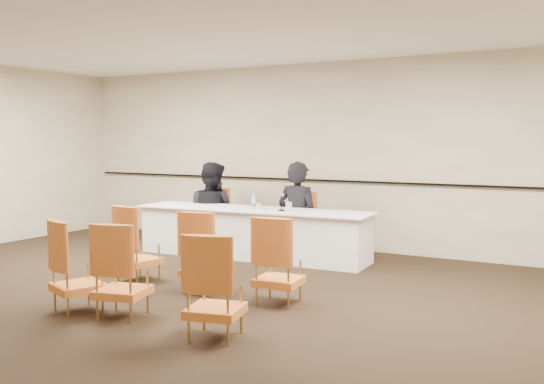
% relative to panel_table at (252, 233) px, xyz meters
% --- Properties ---
extents(floor, '(10.00, 10.00, 0.00)m').
position_rel_panel_table_xyz_m(floor, '(0.64, -2.68, -0.37)').
color(floor, black).
rests_on(floor, ground).
extents(ceiling, '(10.00, 10.00, 0.00)m').
position_rel_panel_table_xyz_m(ceiling, '(0.64, -2.68, 2.63)').
color(ceiling, white).
rests_on(ceiling, ground).
extents(wall_back, '(10.00, 0.04, 3.00)m').
position_rel_panel_table_xyz_m(wall_back, '(0.64, 1.32, 1.13)').
color(wall_back, '#B2A88C').
rests_on(wall_back, ground).
extents(wall_rail, '(9.80, 0.04, 0.03)m').
position_rel_panel_table_xyz_m(wall_rail, '(0.64, 1.28, 0.73)').
color(wall_rail, black).
rests_on(wall_rail, wall_back).
extents(panel_table, '(3.70, 1.07, 0.73)m').
position_rel_panel_table_xyz_m(panel_table, '(0.00, 0.00, 0.00)').
color(panel_table, white).
rests_on(panel_table, ground).
extents(panelist_main, '(0.69, 0.46, 1.87)m').
position_rel_panel_table_xyz_m(panelist_main, '(0.47, 0.58, 0.13)').
color(panelist_main, black).
rests_on(panelist_main, ground).
extents(panelist_main_chair, '(0.53, 0.53, 0.95)m').
position_rel_panel_table_xyz_m(panelist_main_chair, '(0.47, 0.58, 0.11)').
color(panelist_main_chair, '#DA5A27').
rests_on(panelist_main_chair, ground).
extents(panelist_second, '(0.89, 0.69, 1.81)m').
position_rel_panel_table_xyz_m(panelist_second, '(-1.09, 0.48, 0.12)').
color(panelist_second, black).
rests_on(panelist_second, ground).
extents(panelist_second_chair, '(0.53, 0.53, 0.95)m').
position_rel_panel_table_xyz_m(panelist_second_chair, '(-1.09, 0.48, 0.11)').
color(panelist_second_chair, '#DA5A27').
rests_on(panelist_second_chair, ground).
extents(papers, '(0.33, 0.26, 0.00)m').
position_rel_panel_table_xyz_m(papers, '(0.38, -0.04, 0.37)').
color(papers, white).
rests_on(papers, panel_table).
extents(microphone, '(0.15, 0.20, 0.25)m').
position_rel_panel_table_xyz_m(microphone, '(0.51, -0.04, 0.49)').
color(microphone, black).
rests_on(microphone, panel_table).
extents(water_bottle, '(0.07, 0.07, 0.22)m').
position_rel_panel_table_xyz_m(water_bottle, '(0.03, -0.01, 0.47)').
color(water_bottle, teal).
rests_on(water_bottle, panel_table).
extents(drinking_glass, '(0.08, 0.08, 0.10)m').
position_rel_panel_table_xyz_m(drinking_glass, '(0.18, -0.11, 0.42)').
color(drinking_glass, white).
rests_on(drinking_glass, panel_table).
extents(coffee_cup, '(0.12, 0.12, 0.14)m').
position_rel_panel_table_xyz_m(coffee_cup, '(0.67, -0.11, 0.44)').
color(coffee_cup, silver).
rests_on(coffee_cup, panel_table).
extents(aud_chair_front_left, '(0.56, 0.56, 0.95)m').
position_rel_panel_table_xyz_m(aud_chair_front_left, '(-0.44, -2.01, 0.11)').
color(aud_chair_front_left, '#DA5A27').
rests_on(aud_chair_front_left, ground).
extents(aud_chair_front_mid, '(0.57, 0.57, 0.95)m').
position_rel_panel_table_xyz_m(aud_chair_front_mid, '(0.62, -2.06, 0.11)').
color(aud_chair_front_mid, '#DA5A27').
rests_on(aud_chair_front_mid, ground).
extents(aud_chair_front_right, '(0.56, 0.56, 0.95)m').
position_rel_panel_table_xyz_m(aud_chair_front_right, '(1.61, -2.07, 0.11)').
color(aud_chair_front_right, '#DA5A27').
rests_on(aud_chair_front_right, ground).
extents(aud_chair_back_left, '(0.65, 0.65, 0.95)m').
position_rel_panel_table_xyz_m(aud_chair_back_left, '(-0.05, -3.33, 0.11)').
color(aud_chair_back_left, '#DA5A27').
rests_on(aud_chair_back_left, ground).
extents(aud_chair_back_mid, '(0.61, 0.61, 0.95)m').
position_rel_panel_table_xyz_m(aud_chair_back_mid, '(0.48, -3.25, 0.11)').
color(aud_chair_back_mid, '#DA5A27').
rests_on(aud_chair_back_mid, ground).
extents(aud_chair_back_right, '(0.61, 0.61, 0.95)m').
position_rel_panel_table_xyz_m(aud_chair_back_right, '(1.67, -3.34, 0.11)').
color(aud_chair_back_right, '#DA5A27').
rests_on(aud_chair_back_right, ground).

